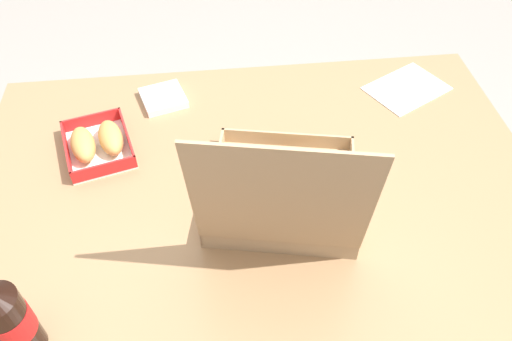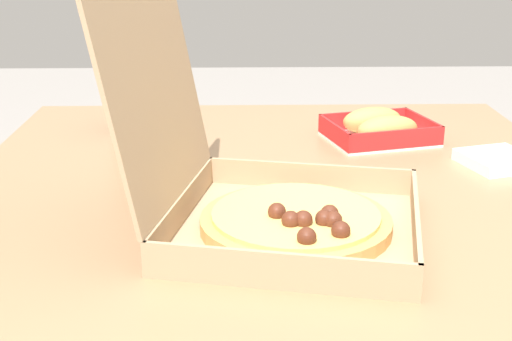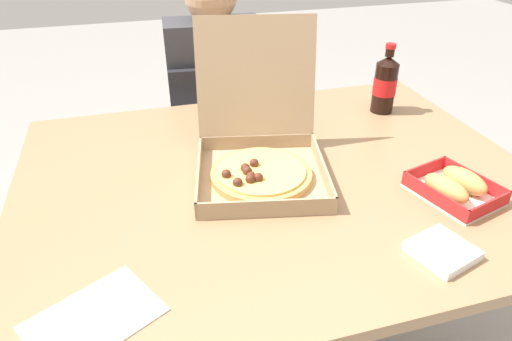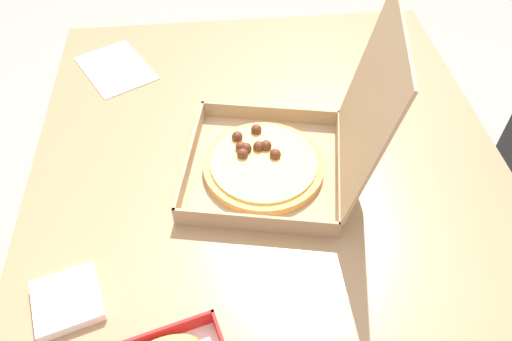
% 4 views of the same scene
% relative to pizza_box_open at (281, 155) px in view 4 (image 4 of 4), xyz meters
% --- Properties ---
extents(ground_plane, '(10.00, 10.00, 0.00)m').
position_rel_pizza_box_open_xyz_m(ground_plane, '(0.04, -0.02, -0.80)').
color(ground_plane, gray).
extents(dining_table, '(1.32, 1.02, 0.75)m').
position_rel_pizza_box_open_xyz_m(dining_table, '(0.04, -0.02, -0.12)').
color(dining_table, '#997551').
rests_on(dining_table, ground_plane).
extents(pizza_box_open, '(0.39, 0.44, 0.36)m').
position_rel_pizza_box_open_xyz_m(pizza_box_open, '(0.00, 0.00, 0.00)').
color(pizza_box_open, tan).
rests_on(pizza_box_open, dining_table).
extents(paper_menu, '(0.26, 0.23, 0.00)m').
position_rel_pizza_box_open_xyz_m(paper_menu, '(-0.41, -0.38, -0.05)').
color(paper_menu, white).
rests_on(paper_menu, dining_table).
extents(napkin_pile, '(0.14, 0.14, 0.02)m').
position_rel_pizza_box_open_xyz_m(napkin_pile, '(0.26, -0.40, -0.04)').
color(napkin_pile, white).
rests_on(napkin_pile, dining_table).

